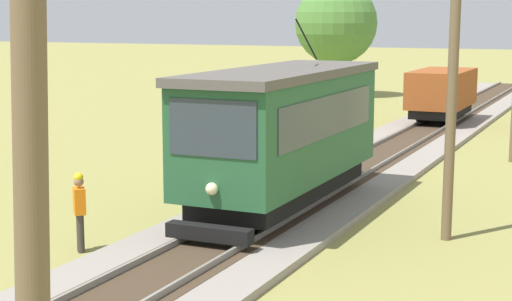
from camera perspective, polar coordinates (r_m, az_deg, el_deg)
name	(u,v)px	position (r m, az deg, el deg)	size (l,w,h in m)	color
red_tram	(283,132)	(21.50, 1.89, 1.31)	(2.60, 8.54, 4.79)	#235633
freight_car	(442,93)	(40.32, 12.65, 3.89)	(2.40, 5.20, 2.31)	#93471E
utility_pole_foreground	(30,150)	(5.84, -15.26, 0.04)	(1.40, 0.60, 8.32)	brown
utility_pole_near_tram	(453,65)	(19.40, 13.40, 5.70)	(1.40, 0.41, 7.90)	brown
track_worker	(80,208)	(18.64, -12.03, -3.90)	(0.43, 0.44, 1.78)	#38332D
tree_right_near	(336,23)	(54.04, 5.52, 8.71)	(5.29, 5.29, 7.35)	#4C3823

